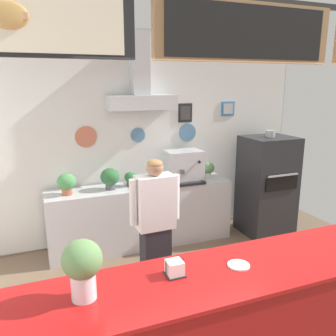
{
  "coord_description": "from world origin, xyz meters",
  "views": [
    {
      "loc": [
        -1.54,
        -2.45,
        2.35
      ],
      "look_at": [
        -0.27,
        0.75,
        1.5
      ],
      "focal_mm": 37.66,
      "sensor_mm": 36.0,
      "label": 1
    }
  ],
  "objects_px": {
    "pizza_oven": "(267,185)",
    "potted_sage": "(110,178)",
    "potted_basil": "(66,183)",
    "shop_worker": "(155,226)",
    "potted_oregano": "(208,169)",
    "potted_thyme": "(130,178)",
    "napkin_holder": "(175,269)",
    "espresso_machine": "(184,166)",
    "basil_vase": "(82,267)",
    "condiment_plate": "(239,265)"
  },
  "relations": [
    {
      "from": "pizza_oven",
      "to": "potted_sage",
      "type": "xyz_separation_m",
      "value": [
        -2.42,
        0.27,
        0.3
      ]
    },
    {
      "from": "pizza_oven",
      "to": "potted_basil",
      "type": "relative_size",
      "value": 5.72
    },
    {
      "from": "shop_worker",
      "to": "potted_oregano",
      "type": "bearing_deg",
      "value": -136.81
    },
    {
      "from": "shop_worker",
      "to": "potted_thyme",
      "type": "xyz_separation_m",
      "value": [
        0.11,
        1.35,
        0.17
      ]
    },
    {
      "from": "potted_sage",
      "to": "napkin_holder",
      "type": "distance_m",
      "value": 2.53
    },
    {
      "from": "potted_thyme",
      "to": "espresso_machine",
      "type": "bearing_deg",
      "value": -4.56
    },
    {
      "from": "shop_worker",
      "to": "basil_vase",
      "type": "xyz_separation_m",
      "value": [
        -0.94,
        -1.27,
        0.38
      ]
    },
    {
      "from": "potted_sage",
      "to": "basil_vase",
      "type": "height_order",
      "value": "basil_vase"
    },
    {
      "from": "potted_sage",
      "to": "potted_basil",
      "type": "height_order",
      "value": "potted_sage"
    },
    {
      "from": "espresso_machine",
      "to": "condiment_plate",
      "type": "relative_size",
      "value": 3.16
    },
    {
      "from": "espresso_machine",
      "to": "condiment_plate",
      "type": "xyz_separation_m",
      "value": [
        -0.7,
        -2.58,
        -0.13
      ]
    },
    {
      "from": "pizza_oven",
      "to": "shop_worker",
      "type": "xyz_separation_m",
      "value": [
        -2.23,
        -1.03,
        0.07
      ]
    },
    {
      "from": "potted_thyme",
      "to": "napkin_holder",
      "type": "distance_m",
      "value": 2.61
    },
    {
      "from": "pizza_oven",
      "to": "potted_sage",
      "type": "bearing_deg",
      "value": 173.73
    },
    {
      "from": "basil_vase",
      "to": "espresso_machine",
      "type": "bearing_deg",
      "value": 54.22
    },
    {
      "from": "shop_worker",
      "to": "potted_oregano",
      "type": "relative_size",
      "value": 6.36
    },
    {
      "from": "potted_thyme",
      "to": "potted_basil",
      "type": "height_order",
      "value": "potted_basil"
    },
    {
      "from": "espresso_machine",
      "to": "condiment_plate",
      "type": "height_order",
      "value": "espresso_machine"
    },
    {
      "from": "shop_worker",
      "to": "napkin_holder",
      "type": "relative_size",
      "value": 11.18
    },
    {
      "from": "potted_oregano",
      "to": "basil_vase",
      "type": "bearing_deg",
      "value": -131.08
    },
    {
      "from": "potted_thyme",
      "to": "basil_vase",
      "type": "bearing_deg",
      "value": -111.7
    },
    {
      "from": "pizza_oven",
      "to": "napkin_holder",
      "type": "relative_size",
      "value": 11.61
    },
    {
      "from": "potted_oregano",
      "to": "condiment_plate",
      "type": "relative_size",
      "value": 1.48
    },
    {
      "from": "pizza_oven",
      "to": "potted_oregano",
      "type": "xyz_separation_m",
      "value": [
        -0.89,
        0.3,
        0.28
      ]
    },
    {
      "from": "potted_oregano",
      "to": "condiment_plate",
      "type": "height_order",
      "value": "potted_oregano"
    },
    {
      "from": "potted_thyme",
      "to": "basil_vase",
      "type": "distance_m",
      "value": 2.83
    },
    {
      "from": "potted_thyme",
      "to": "potted_sage",
      "type": "height_order",
      "value": "potted_sage"
    },
    {
      "from": "potted_oregano",
      "to": "potted_basil",
      "type": "xyz_separation_m",
      "value": [
        -2.11,
        -0.06,
        0.02
      ]
    },
    {
      "from": "espresso_machine",
      "to": "potted_basil",
      "type": "relative_size",
      "value": 1.85
    },
    {
      "from": "potted_oregano",
      "to": "basil_vase",
      "type": "distance_m",
      "value": 3.46
    },
    {
      "from": "espresso_machine",
      "to": "potted_sage",
      "type": "bearing_deg",
      "value": 179.57
    },
    {
      "from": "pizza_oven",
      "to": "basil_vase",
      "type": "relative_size",
      "value": 4.09
    },
    {
      "from": "pizza_oven",
      "to": "potted_sage",
      "type": "height_order",
      "value": "pizza_oven"
    },
    {
      "from": "shop_worker",
      "to": "espresso_machine",
      "type": "xyz_separation_m",
      "value": [
        0.91,
        1.29,
        0.29
      ]
    },
    {
      "from": "condiment_plate",
      "to": "potted_basil",
      "type": "bearing_deg",
      "value": 110.99
    },
    {
      "from": "shop_worker",
      "to": "potted_oregano",
      "type": "distance_m",
      "value": 1.9
    },
    {
      "from": "potted_basil",
      "to": "potted_oregano",
      "type": "bearing_deg",
      "value": 1.67
    },
    {
      "from": "potted_basil",
      "to": "basil_vase",
      "type": "relative_size",
      "value": 0.71
    },
    {
      "from": "napkin_holder",
      "to": "potted_oregano",
      "type": "bearing_deg",
      "value": 57.58
    },
    {
      "from": "basil_vase",
      "to": "shop_worker",
      "type": "bearing_deg",
      "value": 53.65
    },
    {
      "from": "napkin_holder",
      "to": "condiment_plate",
      "type": "bearing_deg",
      "value": -7.01
    },
    {
      "from": "potted_thyme",
      "to": "potted_basil",
      "type": "bearing_deg",
      "value": -174.95
    },
    {
      "from": "shop_worker",
      "to": "napkin_holder",
      "type": "bearing_deg",
      "value": 74.92
    },
    {
      "from": "pizza_oven",
      "to": "shop_worker",
      "type": "bearing_deg",
      "value": -155.15
    },
    {
      "from": "pizza_oven",
      "to": "potted_basil",
      "type": "distance_m",
      "value": 3.03
    },
    {
      "from": "potted_sage",
      "to": "potted_oregano",
      "type": "relative_size",
      "value": 1.2
    },
    {
      "from": "pizza_oven",
      "to": "condiment_plate",
      "type": "distance_m",
      "value": 3.08
    },
    {
      "from": "potted_thyme",
      "to": "basil_vase",
      "type": "height_order",
      "value": "basil_vase"
    },
    {
      "from": "pizza_oven",
      "to": "potted_thyme",
      "type": "relative_size",
      "value": 8.05
    },
    {
      "from": "condiment_plate",
      "to": "basil_vase",
      "type": "bearing_deg",
      "value": 179.16
    }
  ]
}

